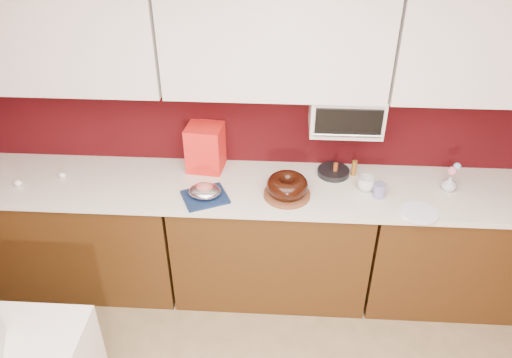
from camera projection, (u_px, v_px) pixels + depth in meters
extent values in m
cube|color=white|center=(248.00, 42.00, 0.77)|extent=(4.00, 4.50, 0.02)
cube|color=#3C080A|center=(274.00, 117.00, 3.33)|extent=(4.00, 0.02, 2.50)
cube|color=#43280D|center=(86.00, 234.00, 3.59)|extent=(1.31, 0.58, 0.86)
cube|color=#43280D|center=(271.00, 241.00, 3.53)|extent=(1.31, 0.58, 0.86)
cube|color=#43280D|center=(463.00, 249.00, 3.46)|extent=(1.31, 0.58, 0.86)
cube|color=silver|center=(272.00, 189.00, 3.28)|extent=(4.00, 0.62, 0.04)
cube|color=white|center=(49.00, 31.00, 2.93)|extent=(1.31, 0.33, 0.70)
cube|color=white|center=(276.00, 36.00, 2.86)|extent=(1.31, 0.33, 0.70)
cube|color=white|center=(346.00, 111.00, 3.12)|extent=(0.45, 0.30, 0.25)
cube|color=black|center=(348.00, 123.00, 2.98)|extent=(0.40, 0.02, 0.18)
cylinder|color=silver|center=(347.00, 135.00, 3.01)|extent=(0.42, 0.02, 0.02)
cylinder|color=brown|center=(287.00, 194.00, 3.17)|extent=(0.39, 0.39, 0.03)
torus|color=black|center=(287.00, 186.00, 3.13)|extent=(0.27, 0.27, 0.11)
cube|color=#122243|center=(205.00, 197.00, 3.15)|extent=(0.34, 0.32, 0.02)
ellipsoid|color=silver|center=(205.00, 191.00, 3.12)|extent=(0.25, 0.24, 0.07)
ellipsoid|color=#B95E54|center=(204.00, 188.00, 3.11)|extent=(0.13, 0.12, 0.07)
cube|color=red|center=(205.00, 148.00, 3.37)|extent=(0.26, 0.24, 0.32)
cylinder|color=black|center=(333.00, 172.00, 3.37)|extent=(0.26, 0.26, 0.04)
imported|color=silver|center=(366.00, 183.00, 3.20)|extent=(0.14, 0.14, 0.11)
cylinder|color=navy|center=(379.00, 190.00, 3.14)|extent=(0.08, 0.08, 0.09)
imported|color=silver|center=(449.00, 183.00, 3.20)|extent=(0.08, 0.08, 0.12)
sphere|color=pink|center=(452.00, 171.00, 3.15)|extent=(0.06, 0.06, 0.06)
sphere|color=#81B0CF|center=(457.00, 166.00, 3.15)|extent=(0.05, 0.05, 0.05)
cylinder|color=white|center=(420.00, 212.00, 3.02)|extent=(0.26, 0.26, 0.01)
cylinder|color=brown|center=(335.00, 169.00, 3.35)|extent=(0.04, 0.04, 0.09)
ellipsoid|color=white|center=(18.00, 183.00, 3.26)|extent=(0.07, 0.06, 0.04)
ellipsoid|color=white|center=(62.00, 175.00, 3.34)|extent=(0.06, 0.05, 0.04)
cylinder|color=brown|center=(354.00, 168.00, 3.35)|extent=(0.03, 0.03, 0.11)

